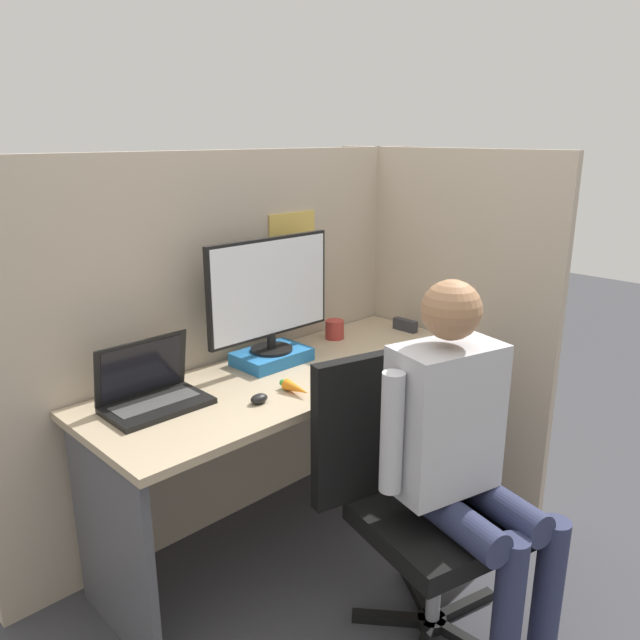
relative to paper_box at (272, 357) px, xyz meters
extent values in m
plane|color=#3D3D42|center=(-0.01, -0.45, -0.77)|extent=(12.00, 12.00, 0.00)
cube|color=tan|center=(-0.01, 0.19, 0.03)|extent=(2.18, 0.04, 1.60)
cube|color=gold|center=(0.27, 0.16, 0.34)|extent=(0.26, 0.01, 0.43)
cube|color=tan|center=(0.86, -0.20, 0.03)|extent=(0.04, 1.23, 1.60)
cube|color=tan|center=(-0.01, -0.14, -0.04)|extent=(1.68, 0.61, 0.03)
cube|color=#4C4C51|center=(-0.82, -0.14, -0.42)|extent=(0.03, 0.52, 0.72)
cube|color=#4C4C51|center=(0.80, -0.14, -0.42)|extent=(0.03, 0.52, 0.72)
cube|color=#236BAD|center=(0.00, 0.00, 0.00)|extent=(0.30, 0.20, 0.05)
cylinder|color=black|center=(0.00, 0.00, 0.03)|extent=(0.17, 0.17, 0.01)
cylinder|color=black|center=(0.00, 0.00, 0.07)|extent=(0.04, 0.04, 0.07)
cube|color=black|center=(0.00, 0.00, 0.29)|extent=(0.60, 0.02, 0.40)
cube|color=silver|center=(0.00, -0.01, 0.29)|extent=(0.57, 0.00, 0.38)
cube|color=black|center=(-0.57, -0.07, -0.02)|extent=(0.35, 0.22, 0.02)
cube|color=#424242|center=(-0.57, -0.05, -0.01)|extent=(0.30, 0.12, 0.00)
cube|color=black|center=(-0.57, 0.02, 0.10)|extent=(0.35, 0.05, 0.21)
cube|color=black|center=(-0.57, 0.01, 0.10)|extent=(0.31, 0.04, 0.19)
ellipsoid|color=black|center=(-0.29, -0.28, -0.01)|extent=(0.07, 0.05, 0.03)
cube|color=#2D2D33|center=(0.75, -0.11, 0.00)|extent=(0.04, 0.12, 0.05)
cone|color=orange|center=(-0.15, -0.32, 0.00)|extent=(0.04, 0.12, 0.04)
cylinder|color=green|center=(-0.15, -0.24, 0.00)|extent=(0.02, 0.02, 0.02)
cylinder|color=black|center=(-0.02, -0.87, -0.76)|extent=(0.10, 0.10, 0.04)
cube|color=black|center=(0.12, -0.90, -0.76)|extent=(0.28, 0.10, 0.04)
cube|color=black|center=(0.06, -0.75, -0.76)|extent=(0.18, 0.26, 0.04)
cube|color=black|center=(-0.11, -0.76, -0.76)|extent=(0.21, 0.24, 0.04)
cylinder|color=gray|center=(-0.02, -0.87, -0.57)|extent=(0.05, 0.05, 0.34)
cube|color=black|center=(-0.02, -0.87, -0.36)|extent=(0.56, 0.56, 0.07)
cube|color=black|center=(-0.08, -0.62, -0.07)|extent=(0.44, 0.16, 0.51)
cylinder|color=#282D4C|center=(-0.07, -0.98, -0.27)|extent=(0.19, 0.37, 0.11)
cylinder|color=#282D4C|center=(-0.03, -1.15, -0.52)|extent=(0.09, 0.09, 0.50)
cylinder|color=#282D4C|center=(0.10, -1.02, -0.27)|extent=(0.19, 0.37, 0.11)
cylinder|color=#282D4C|center=(0.14, -1.19, -0.52)|extent=(0.09, 0.09, 0.50)
cube|color=#B2B2B7|center=(-0.02, -0.87, 0.03)|extent=(0.38, 0.28, 0.48)
sphere|color=#9E704C|center=(-0.02, -0.87, 0.38)|extent=(0.18, 0.18, 0.18)
cylinder|color=#B2B2B7|center=(-0.22, -0.82, 0.03)|extent=(0.07, 0.07, 0.39)
cylinder|color=#B2B2B7|center=(0.18, -0.92, 0.03)|extent=(0.07, 0.07, 0.39)
cylinder|color=#A3332D|center=(0.42, 0.04, 0.02)|extent=(0.09, 0.09, 0.09)
camera|label=1|loc=(-1.55, -1.88, 0.88)|focal=35.00mm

